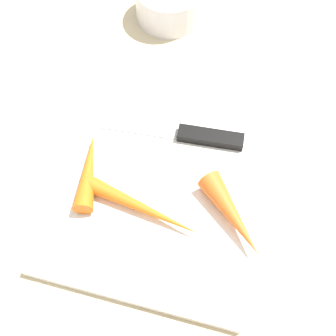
{
  "coord_description": "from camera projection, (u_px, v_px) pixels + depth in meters",
  "views": [
    {
      "loc": [
        -0.28,
        -0.07,
        0.52
      ],
      "look_at": [
        0.0,
        0.0,
        0.01
      ],
      "focal_mm": 47.16,
      "sensor_mm": 36.0,
      "label": 1
    }
  ],
  "objects": [
    {
      "name": "ground_plane",
      "position": [
        168.0,
        172.0,
        0.59
      ],
      "size": [
        1.4,
        1.4,
        0.0
      ],
      "primitive_type": "plane",
      "color": "#C6B793"
    },
    {
      "name": "cutting_board",
      "position": [
        168.0,
        170.0,
        0.59
      ],
      "size": [
        0.36,
        0.26,
        0.01
      ],
      "primitive_type": "cube",
      "color": "white",
      "rests_on": "ground_plane"
    },
    {
      "name": "knife",
      "position": [
        201.0,
        136.0,
        0.6
      ],
      "size": [
        0.03,
        0.2,
        0.01
      ],
      "rotation": [
        0.0,
        0.0,
        1.64
      ],
      "color": "#B7B7BC",
      "rests_on": "cutting_board"
    },
    {
      "name": "carrot_medium",
      "position": [
        232.0,
        215.0,
        0.53
      ],
      "size": [
        0.1,
        0.1,
        0.03
      ],
      "primitive_type": "cone",
      "rotation": [
        0.0,
        1.57,
        3.89
      ],
      "color": "orange",
      "rests_on": "cutting_board"
    },
    {
      "name": "carrot_shortest",
      "position": [
        88.0,
        170.0,
        0.57
      ],
      "size": [
        0.11,
        0.05,
        0.03
      ],
      "primitive_type": "cone",
      "rotation": [
        0.0,
        1.57,
        0.23
      ],
      "color": "orange",
      "rests_on": "cutting_board"
    },
    {
      "name": "carrot_longest",
      "position": [
        142.0,
        208.0,
        0.54
      ],
      "size": [
        0.05,
        0.16,
        0.02
      ],
      "primitive_type": "cone",
      "rotation": [
        0.0,
        1.57,
        4.51
      ],
      "color": "orange",
      "rests_on": "cutting_board"
    },
    {
      "name": "small_bowl",
      "position": [
        169.0,
        3.0,
        0.72
      ],
      "size": [
        0.11,
        0.11,
        0.05
      ],
      "primitive_type": "cylinder",
      "color": "silver",
      "rests_on": "ground_plane"
    }
  ]
}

